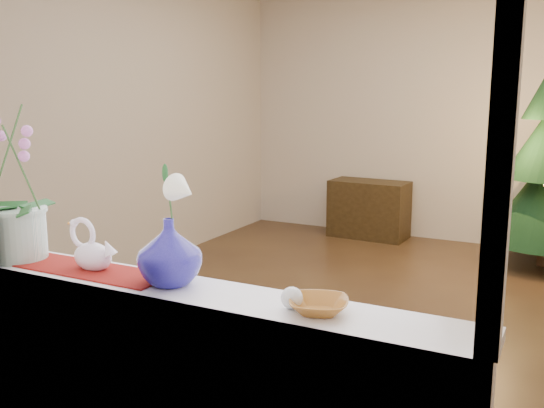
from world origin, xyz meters
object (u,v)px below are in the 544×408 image
(orchid_pot, at_px, (14,175))
(side_table, at_px, (369,209))
(blue_vase, at_px, (169,247))
(swan, at_px, (92,246))
(amber_dish, at_px, (319,307))
(paperweight, at_px, (292,298))

(orchid_pot, bearing_deg, side_table, 90.79)
(orchid_pot, height_order, blue_vase, orchid_pot)
(swan, bearing_deg, side_table, 107.37)
(orchid_pot, relative_size, amber_dish, 4.43)
(amber_dish, bearing_deg, blue_vase, 178.37)
(side_table, bearing_deg, amber_dish, -70.91)
(blue_vase, bearing_deg, swan, 178.90)
(blue_vase, bearing_deg, amber_dish, -1.63)
(swan, relative_size, amber_dish, 1.42)
(blue_vase, relative_size, paperweight, 3.89)
(blue_vase, xyz_separation_m, side_table, (-0.79, 4.61, -0.74))
(paperweight, bearing_deg, orchid_pot, 179.75)
(swan, height_order, paperweight, swan)
(paperweight, xyz_separation_m, side_table, (-1.27, 4.64, -0.64))
(side_table, bearing_deg, swan, -81.91)
(amber_dish, height_order, side_table, amber_dish)
(orchid_pot, relative_size, blue_vase, 2.54)
(blue_vase, height_order, side_table, blue_vase)
(paperweight, xyz_separation_m, amber_dish, (0.09, 0.01, -0.02))
(amber_dish, bearing_deg, orchid_pot, -179.98)
(orchid_pot, height_order, amber_dish, orchid_pot)
(blue_vase, distance_m, amber_dish, 0.58)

